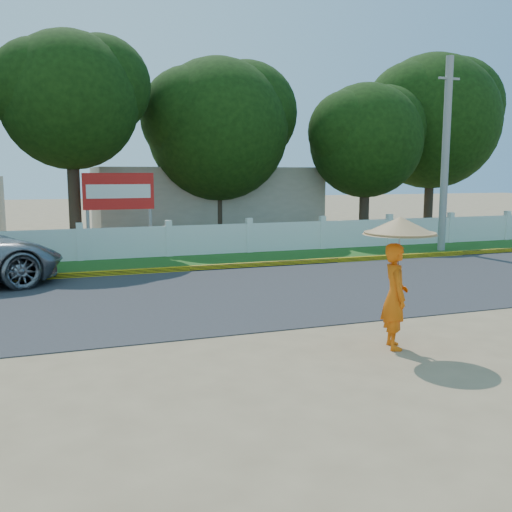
{
  "coord_description": "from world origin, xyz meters",
  "views": [
    {
      "loc": [
        -3.79,
        -8.65,
        2.95
      ],
      "look_at": [
        0.0,
        2.0,
        1.3
      ],
      "focal_mm": 40.0,
      "sensor_mm": 36.0,
      "label": 1
    }
  ],
  "objects": [
    {
      "name": "fence",
      "position": [
        0.0,
        11.2,
        0.55
      ],
      "size": [
        40.0,
        0.1,
        1.1
      ],
      "primitive_type": "cube",
      "color": "silver",
      "rests_on": "ground"
    },
    {
      "name": "road",
      "position": [
        0.0,
        4.5,
        0.01
      ],
      "size": [
        60.0,
        7.0,
        0.02
      ],
      "primitive_type": "cube",
      "color": "#38383A",
      "rests_on": "ground"
    },
    {
      "name": "tree_row",
      "position": [
        0.08,
        14.51,
        5.03
      ],
      "size": [
        32.59,
        7.89,
        8.81
      ],
      "color": "#473828",
      "rests_on": "ground"
    },
    {
      "name": "ground",
      "position": [
        0.0,
        0.0,
        0.0
      ],
      "size": [
        120.0,
        120.0,
        0.0
      ],
      "primitive_type": "plane",
      "color": "#9E8460",
      "rests_on": "ground"
    },
    {
      "name": "billboard",
      "position": [
        -1.56,
        12.3,
        2.14
      ],
      "size": [
        2.5,
        0.13,
        2.95
      ],
      "color": "gray",
      "rests_on": "ground"
    },
    {
      "name": "monk_with_parasol",
      "position": [
        1.59,
        -0.59,
        1.46
      ],
      "size": [
        1.23,
        1.23,
        2.24
      ],
      "color": "#E05A0B",
      "rests_on": "ground"
    },
    {
      "name": "curb",
      "position": [
        0.0,
        8.05,
        0.08
      ],
      "size": [
        40.0,
        0.18,
        0.16
      ],
      "primitive_type": "cube",
      "color": "yellow",
      "rests_on": "ground"
    },
    {
      "name": "building_near",
      "position": [
        3.0,
        18.0,
        1.6
      ],
      "size": [
        10.0,
        6.0,
        3.2
      ],
      "primitive_type": "cube",
      "color": "#B7AD99",
      "rests_on": "ground"
    },
    {
      "name": "utility_pole",
      "position": [
        10.1,
        9.29,
        3.59
      ],
      "size": [
        0.28,
        0.28,
        7.17
      ],
      "primitive_type": "cylinder",
      "color": "gray",
      "rests_on": "ground"
    },
    {
      "name": "grass_verge",
      "position": [
        0.0,
        9.75,
        0.01
      ],
      "size": [
        60.0,
        3.5,
        0.03
      ],
      "primitive_type": "cube",
      "color": "#2D601E",
      "rests_on": "ground"
    }
  ]
}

